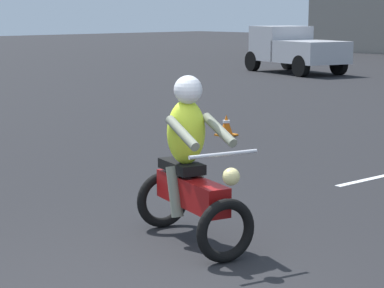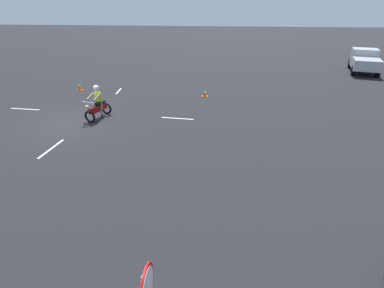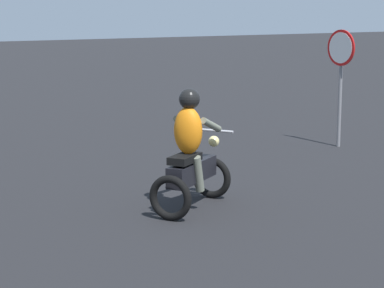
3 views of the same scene
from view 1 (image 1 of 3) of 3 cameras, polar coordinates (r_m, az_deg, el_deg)
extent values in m
torus|color=black|center=(6.85, 2.59, -6.62)|extent=(0.26, 0.60, 0.60)
torus|color=black|center=(7.95, -2.22, -4.25)|extent=(0.26, 0.60, 0.60)
cube|color=maroon|center=(7.34, 0.00, -3.69)|extent=(1.12, 0.53, 0.28)
cube|color=black|center=(7.48, -0.80, -1.70)|extent=(0.61, 0.40, 0.10)
cylinder|color=silver|center=(6.72, 2.42, -0.78)|extent=(0.23, 0.68, 0.04)
sphere|color=#F2E08C|center=(6.65, 2.97, -2.49)|extent=(0.20, 0.20, 0.16)
ellipsoid|color=#D8F233|center=(7.32, -0.44, 0.91)|extent=(0.38, 0.46, 0.64)
cylinder|color=slate|center=(6.96, -0.75, 0.85)|extent=(0.55, 0.24, 0.27)
cylinder|color=slate|center=(7.15, 2.09, 1.09)|extent=(0.55, 0.24, 0.27)
cylinder|color=slate|center=(7.36, -1.33, -3.65)|extent=(0.27, 0.18, 0.51)
cylinder|color=slate|center=(7.49, 0.58, -3.41)|extent=(0.27, 0.18, 0.51)
sphere|color=white|center=(7.23, -0.30, 4.16)|extent=(0.35, 0.35, 0.28)
cylinder|color=black|center=(30.25, 7.35, 6.38)|extent=(0.80, 0.44, 0.76)
cylinder|color=black|center=(29.29, 4.64, 6.31)|extent=(0.80, 0.44, 0.76)
cylinder|color=black|center=(27.81, 11.12, 5.96)|extent=(0.80, 0.44, 0.76)
cylinder|color=black|center=(26.75, 8.30, 5.89)|extent=(0.80, 0.44, 0.76)
cube|color=#B7B7BC|center=(27.68, 9.05, 6.94)|extent=(2.82, 2.47, 0.80)
cube|color=#B7B7BC|center=(29.19, 6.78, 7.64)|extent=(2.05, 2.26, 1.30)
cube|color=black|center=(29.71, 6.06, 8.37)|extent=(0.57, 1.67, 0.56)
cube|color=orange|center=(13.87, 2.63, 0.70)|extent=(0.32, 0.32, 0.03)
cone|color=orange|center=(13.84, 2.63, 1.50)|extent=(0.24, 0.24, 0.36)
cylinder|color=white|center=(13.84, 2.64, 1.72)|extent=(0.13, 0.13, 0.05)
cube|color=silver|center=(10.66, 13.84, -2.49)|extent=(0.24, 1.64, 0.01)
camera|label=2|loc=(14.15, 85.45, 13.48)|focal=28.00mm
camera|label=3|loc=(21.31, 34.01, 9.54)|focal=70.00mm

